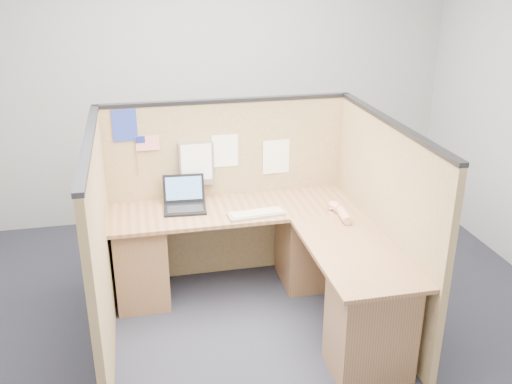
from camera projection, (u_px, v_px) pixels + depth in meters
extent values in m
plane|color=#1F212D|center=(252.00, 336.00, 4.15)|extent=(5.00, 5.00, 0.00)
plane|color=#A1A4A6|center=(205.00, 84.00, 5.67)|extent=(5.00, 0.00, 5.00)
cube|color=olive|center=(227.00, 190.00, 4.78)|extent=(2.05, 0.05, 1.50)
cube|color=#232328|center=(225.00, 101.00, 4.49)|extent=(2.05, 0.06, 0.03)
cube|color=olive|center=(101.00, 252.00, 3.77)|extent=(0.05, 1.80, 1.50)
cube|color=#232328|center=(88.00, 141.00, 3.48)|extent=(0.06, 1.80, 0.03)
cube|color=olive|center=(383.00, 224.00, 4.16)|extent=(0.05, 1.80, 1.50)
cube|color=#232328|center=(392.00, 123.00, 3.87)|extent=(0.06, 1.80, 0.03)
cube|color=brown|center=(234.00, 210.00, 4.50)|extent=(1.95, 0.60, 0.03)
cube|color=brown|center=(356.00, 252.00, 3.84)|extent=(0.60, 1.15, 0.03)
cube|color=brown|center=(141.00, 260.00, 4.49)|extent=(0.40, 0.50, 0.70)
cube|color=brown|center=(306.00, 243.00, 4.75)|extent=(0.40, 0.50, 0.70)
cube|color=brown|center=(371.00, 325.00, 3.69)|extent=(0.50, 0.40, 0.70)
cube|color=black|center=(185.00, 209.00, 4.44)|extent=(0.34, 0.27, 0.02)
cube|color=black|center=(182.00, 188.00, 4.54)|extent=(0.33, 0.09, 0.22)
cube|color=#395C87|center=(183.00, 189.00, 4.53)|extent=(0.29, 0.07, 0.18)
cube|color=gray|center=(256.00, 214.00, 4.35)|extent=(0.45, 0.19, 0.02)
cube|color=silver|center=(256.00, 213.00, 4.34)|extent=(0.40, 0.15, 0.01)
ellipsoid|color=silver|center=(334.00, 207.00, 4.45)|extent=(0.11, 0.08, 0.04)
ellipsoid|color=tan|center=(334.00, 204.00, 4.44)|extent=(0.08, 0.10, 0.05)
cylinder|color=tan|center=(337.00, 208.00, 4.40)|extent=(0.06, 0.05, 0.06)
cylinder|color=tan|center=(344.00, 215.00, 4.28)|extent=(0.09, 0.25, 0.07)
cube|color=navy|center=(124.00, 126.00, 4.36)|extent=(0.19, 0.01, 0.25)
cylinder|color=olive|center=(137.00, 156.00, 4.46)|extent=(0.01, 0.01, 0.32)
cube|color=red|center=(148.00, 143.00, 4.44)|extent=(0.18, 0.00, 0.12)
cube|color=navy|center=(140.00, 140.00, 4.41)|extent=(0.07, 0.00, 0.05)
cube|color=slate|center=(196.00, 164.00, 4.57)|extent=(0.28, 0.05, 0.36)
cube|color=white|center=(196.00, 162.00, 4.54)|extent=(0.25, 0.01, 0.30)
cube|color=white|center=(225.00, 151.00, 4.61)|extent=(0.21, 0.00, 0.27)
cube|color=white|center=(276.00, 157.00, 4.73)|extent=(0.23, 0.01, 0.29)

